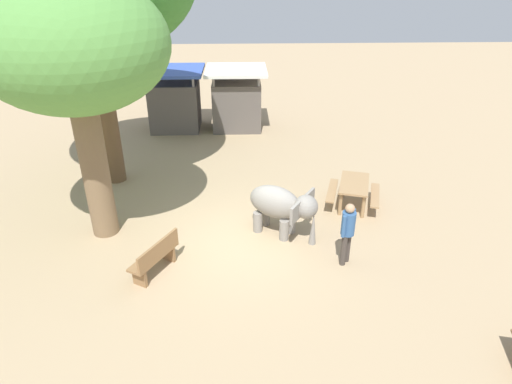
{
  "coord_description": "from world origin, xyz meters",
  "views": [
    {
      "loc": [
        0.08,
        -9.55,
        6.53
      ],
      "look_at": [
        0.46,
        1.22,
        0.8
      ],
      "focal_mm": 30.99,
      "sensor_mm": 36.0,
      "label": 1
    }
  ],
  "objects_px": {
    "person_handler": "(348,229)",
    "market_stall_white": "(237,102)",
    "picnic_table_near": "(354,188)",
    "market_stall_blue": "(175,102)",
    "wooden_bench": "(156,256)",
    "shade_tree_main": "(72,49)",
    "elephant": "(282,206)"
  },
  "relations": [
    {
      "from": "elephant",
      "to": "person_handler",
      "type": "distance_m",
      "value": 1.94
    },
    {
      "from": "elephant",
      "to": "market_stall_white",
      "type": "xyz_separation_m",
      "value": [
        -1.18,
        8.43,
        0.28
      ]
    },
    {
      "from": "wooden_bench",
      "to": "market_stall_blue",
      "type": "relative_size",
      "value": 0.56
    },
    {
      "from": "shade_tree_main",
      "to": "market_stall_white",
      "type": "xyz_separation_m",
      "value": [
        3.51,
        8.15,
        -3.62
      ]
    },
    {
      "from": "shade_tree_main",
      "to": "elephant",
      "type": "bearing_deg",
      "value": -3.36
    },
    {
      "from": "shade_tree_main",
      "to": "market_stall_blue",
      "type": "relative_size",
      "value": 2.53
    },
    {
      "from": "elephant",
      "to": "shade_tree_main",
      "type": "xyz_separation_m",
      "value": [
        -4.69,
        0.27,
        3.9
      ]
    },
    {
      "from": "elephant",
      "to": "picnic_table_near",
      "type": "relative_size",
      "value": 1.0
    },
    {
      "from": "wooden_bench",
      "to": "market_stall_blue",
      "type": "height_order",
      "value": "market_stall_blue"
    },
    {
      "from": "person_handler",
      "to": "shade_tree_main",
      "type": "bearing_deg",
      "value": 27.21
    },
    {
      "from": "elephant",
      "to": "shade_tree_main",
      "type": "relative_size",
      "value": 0.29
    },
    {
      "from": "market_stall_blue",
      "to": "picnic_table_near",
      "type": "bearing_deg",
      "value": -49.37
    },
    {
      "from": "person_handler",
      "to": "market_stall_white",
      "type": "distance_m",
      "value": 10.09
    },
    {
      "from": "market_stall_white",
      "to": "person_handler",
      "type": "bearing_deg",
      "value": -75.04
    },
    {
      "from": "market_stall_white",
      "to": "market_stall_blue",
      "type": "bearing_deg",
      "value": 180.0
    },
    {
      "from": "elephant",
      "to": "picnic_table_near",
      "type": "bearing_deg",
      "value": 64.66
    },
    {
      "from": "picnic_table_near",
      "to": "market_stall_blue",
      "type": "relative_size",
      "value": 0.74
    },
    {
      "from": "shade_tree_main",
      "to": "picnic_table_near",
      "type": "xyz_separation_m",
      "value": [
        6.93,
        1.13,
        -4.18
      ]
    },
    {
      "from": "wooden_bench",
      "to": "picnic_table_near",
      "type": "distance_m",
      "value": 6.05
    },
    {
      "from": "picnic_table_near",
      "to": "market_stall_blue",
      "type": "bearing_deg",
      "value": -123.04
    },
    {
      "from": "person_handler",
      "to": "market_stall_white",
      "type": "xyz_separation_m",
      "value": [
        -2.6,
        9.75,
        0.19
      ]
    },
    {
      "from": "shade_tree_main",
      "to": "market_stall_blue",
      "type": "xyz_separation_m",
      "value": [
        0.91,
        8.15,
        -3.62
      ]
    },
    {
      "from": "picnic_table_near",
      "to": "person_handler",
      "type": "bearing_deg",
      "value": -0.37
    },
    {
      "from": "market_stall_blue",
      "to": "market_stall_white",
      "type": "distance_m",
      "value": 2.6
    },
    {
      "from": "person_handler",
      "to": "shade_tree_main",
      "type": "relative_size",
      "value": 0.25
    },
    {
      "from": "person_handler",
      "to": "market_stall_blue",
      "type": "relative_size",
      "value": 0.64
    },
    {
      "from": "elephant",
      "to": "market_stall_white",
      "type": "relative_size",
      "value": 0.73
    },
    {
      "from": "market_stall_blue",
      "to": "elephant",
      "type": "bearing_deg",
      "value": -65.84
    },
    {
      "from": "elephant",
      "to": "person_handler",
      "type": "height_order",
      "value": "person_handler"
    },
    {
      "from": "elephant",
      "to": "shade_tree_main",
      "type": "bearing_deg",
      "value": -150.81
    },
    {
      "from": "shade_tree_main",
      "to": "market_stall_blue",
      "type": "bearing_deg",
      "value": 83.64
    },
    {
      "from": "shade_tree_main",
      "to": "wooden_bench",
      "type": "distance_m",
      "value": 4.95
    }
  ]
}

